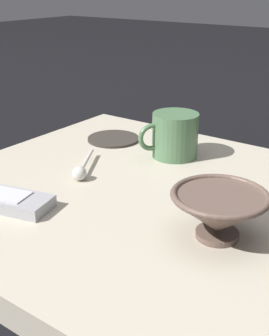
{
  "coord_description": "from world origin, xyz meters",
  "views": [
    {
      "loc": [
        -0.53,
        -0.38,
        0.35
      ],
      "look_at": [
        0.03,
        0.02,
        0.06
      ],
      "focal_mm": 48.4,
      "sensor_mm": 36.0,
      "label": 1
    }
  ],
  "objects_px": {
    "coffee_mug": "(174,135)",
    "drink_coaster": "(113,139)",
    "cereal_bowl": "(219,212)",
    "teaspoon": "(81,171)"
  },
  "relations": [
    {
      "from": "cereal_bowl",
      "to": "coffee_mug",
      "type": "relative_size",
      "value": 1.18
    },
    {
      "from": "teaspoon",
      "to": "drink_coaster",
      "type": "distance_m",
      "value": 0.2
    },
    {
      "from": "teaspoon",
      "to": "drink_coaster",
      "type": "xyz_separation_m",
      "value": [
        0.18,
        0.08,
        -0.01
      ]
    },
    {
      "from": "coffee_mug",
      "to": "teaspoon",
      "type": "xyz_separation_m",
      "value": [
        -0.18,
        0.07,
        -0.03
      ]
    },
    {
      "from": "cereal_bowl",
      "to": "teaspoon",
      "type": "relative_size",
      "value": 1.16
    },
    {
      "from": "cereal_bowl",
      "to": "coffee_mug",
      "type": "height_order",
      "value": "coffee_mug"
    },
    {
      "from": "cereal_bowl",
      "to": "coffee_mug",
      "type": "xyz_separation_m",
      "value": [
        0.21,
        0.2,
        0.01
      ]
    },
    {
      "from": "coffee_mug",
      "to": "drink_coaster",
      "type": "xyz_separation_m",
      "value": [
        0.01,
        0.15,
        -0.04
      ]
    },
    {
      "from": "cereal_bowl",
      "to": "teaspoon",
      "type": "bearing_deg",
      "value": 82.02
    },
    {
      "from": "cereal_bowl",
      "to": "drink_coaster",
      "type": "xyz_separation_m",
      "value": [
        0.22,
        0.35,
        -0.03
      ]
    }
  ]
}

